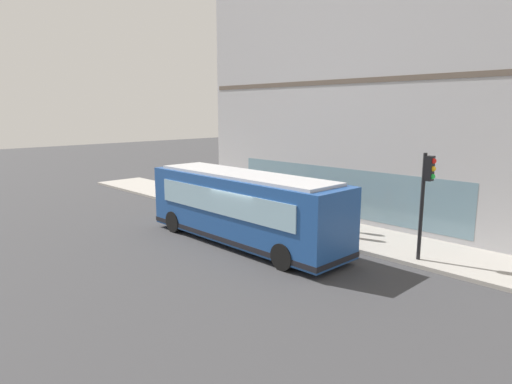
# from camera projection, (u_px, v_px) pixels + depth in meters

# --- Properties ---
(ground) EXTENTS (120.00, 120.00, 0.00)m
(ground) POSITION_uv_depth(u_px,v_px,m) (251.00, 247.00, 18.46)
(ground) COLOR #38383A
(sidewalk_curb) EXTENTS (3.60, 40.00, 0.15)m
(sidewalk_curb) POSITION_uv_depth(u_px,v_px,m) (316.00, 227.00, 21.48)
(sidewalk_curb) COLOR #9E9991
(sidewalk_curb) RESTS_ON ground
(building_corner) EXTENTS (8.87, 19.09, 12.82)m
(building_corner) POSITION_uv_depth(u_px,v_px,m) (388.00, 97.00, 24.59)
(building_corner) COLOR #A8A8AD
(building_corner) RESTS_ON ground
(city_bus_nearside) EXTENTS (2.70, 10.07, 3.07)m
(city_bus_nearside) POSITION_uv_depth(u_px,v_px,m) (243.00, 208.00, 18.79)
(city_bus_nearside) COLOR #1E478C
(city_bus_nearside) RESTS_ON ground
(traffic_light_near_corner) EXTENTS (0.32, 0.49, 4.01)m
(traffic_light_near_corner) POSITION_uv_depth(u_px,v_px,m) (426.00, 186.00, 15.97)
(traffic_light_near_corner) COLOR black
(traffic_light_near_corner) RESTS_ON sidewalk_curb
(fire_hydrant) EXTENTS (0.35, 0.35, 0.74)m
(fire_hydrant) POSITION_uv_depth(u_px,v_px,m) (339.00, 216.00, 21.85)
(fire_hydrant) COLOR yellow
(fire_hydrant) RESTS_ON sidewalk_curb
(pedestrian_near_hydrant) EXTENTS (0.32, 0.32, 1.80)m
(pedestrian_near_hydrant) POSITION_uv_depth(u_px,v_px,m) (351.00, 214.00, 19.23)
(pedestrian_near_hydrant) COLOR #B23338
(pedestrian_near_hydrant) RESTS_ON sidewalk_curb
(pedestrian_by_light_pole) EXTENTS (0.32, 0.32, 1.64)m
(pedestrian_by_light_pole) POSITION_uv_depth(u_px,v_px,m) (354.00, 212.00, 20.09)
(pedestrian_by_light_pole) COLOR #99994C
(pedestrian_by_light_pole) RESTS_ON sidewalk_curb
(newspaper_vending_box) EXTENTS (0.44, 0.42, 0.90)m
(newspaper_vending_box) POSITION_uv_depth(u_px,v_px,m) (311.00, 213.00, 21.94)
(newspaper_vending_box) COLOR #BF3F19
(newspaper_vending_box) RESTS_ON sidewalk_curb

